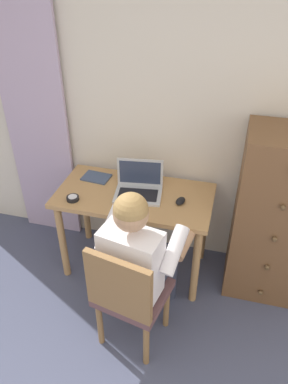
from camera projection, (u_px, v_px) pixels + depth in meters
The scene contains 10 objects.
wall_back at pixel (194, 114), 2.67m from camera, with size 4.80×0.05×2.50m, color beige.
curtain_panel at pixel (36, 121), 2.96m from camera, with size 0.53×0.03×2.18m, color #B29EBC.
desk at pixel (135, 206), 2.81m from camera, with size 1.15×0.59×0.74m.
dresser at pixel (274, 217), 2.64m from camera, with size 0.55×0.48×1.31m.
chair at pixel (128, 294), 2.29m from camera, with size 0.49×0.48×0.87m.
person_seated at pixel (140, 254), 2.33m from camera, with size 0.61×0.64×1.18m.
laptop at pixel (139, 187), 2.73m from camera, with size 0.37×0.29×0.24m.
computer_mouse at pixel (180, 201), 2.64m from camera, with size 0.06×0.10×0.03m, color black.
desk_clock at pixel (73, 198), 2.67m from camera, with size 0.09×0.09×0.03m.
notebook_pad at pixel (96, 177), 2.92m from camera, with size 0.21×0.15×0.01m, color #3D4C6B.
Camera 1 is at (0.29, -0.33, 2.30)m, focal length 34.76 mm.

